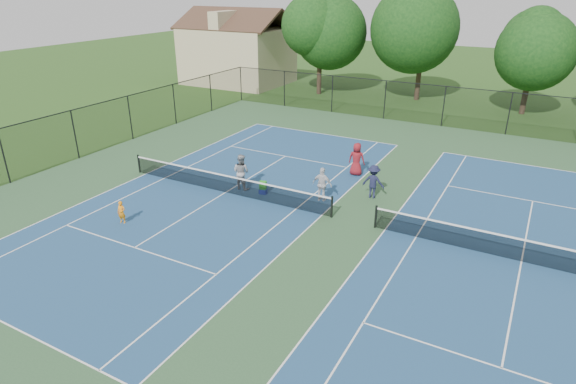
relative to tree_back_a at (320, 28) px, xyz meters
The scene contains 16 objects.
ground 27.95m from the tree_back_a, 61.56° to the right, with size 140.00×140.00×0.00m, color #234716.
court_pad 27.95m from the tree_back_a, 61.56° to the right, with size 36.00×36.00×0.01m, color #2D5132.
tennis_court_left 25.44m from the tree_back_a, 75.96° to the right, with size 12.00×23.83×1.07m.
tennis_court_right 31.80m from the tree_back_a, 50.19° to the right, with size 12.00×23.83×1.07m.
perimeter_fence 27.65m from the tree_back_a, 61.56° to the right, with size 36.08×36.08×3.02m.
tree_back_a is the anchor object (origin of this frame).
tree_back_b 9.24m from the tree_back_a, 12.53° to the left, with size 7.60×7.60×10.03m.
tree_back_c 18.04m from the tree_back_a, ahead, with size 6.00×6.00×8.40m.
clapboard_house 10.47m from the tree_back_a, behind, with size 10.80×8.10×7.65m.
child_player 29.78m from the tree_back_a, 82.32° to the right, with size 0.38×0.25×1.06m, color orange.
instructor 24.56m from the tree_back_a, 74.46° to the right, with size 0.92×0.72×1.89m, color #949496.
bystander_a 25.49m from the tree_back_a, 64.43° to the right, with size 1.01×0.42×1.73m, color silver.
bystander_b 25.12m from the tree_back_a, 58.49° to the right, with size 1.11×0.64×1.72m, color #191C39.
bystander_c 22.05m from the tree_back_a, 59.21° to the right, with size 0.91×0.59×1.86m, color maroon.
ball_crate 25.16m from the tree_back_a, 71.48° to the right, with size 0.38×0.28×0.27m, color #162998.
ball_hopper 25.09m from the tree_back_a, 71.48° to the right, with size 0.34×0.27×0.40m, color green.
Camera 1 is at (6.69, -18.40, 9.97)m, focal length 30.00 mm.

